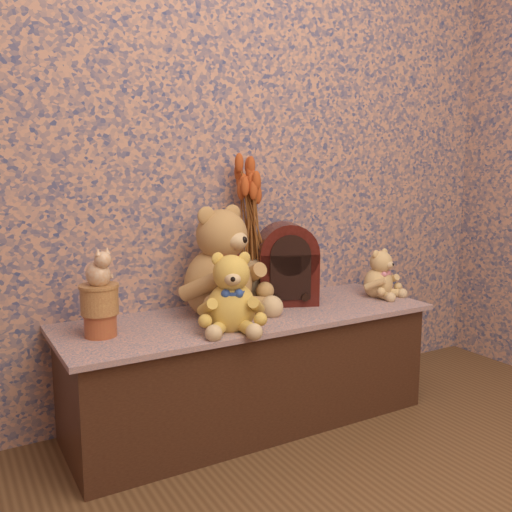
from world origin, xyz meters
The scene contains 10 objects.
display_shelf centered at (0.00, 1.25, 0.23)m, with size 1.49×0.52×0.45m, color #3B557A.
teddy_large centered at (-0.10, 1.33, 0.68)m, with size 0.36×0.43×0.46m, color #9D733D, non-canonical shape.
teddy_medium centered at (-0.16, 1.11, 0.60)m, with size 0.24×0.28×0.30m, color #B88833, non-canonical shape.
teddy_small centered at (0.65, 1.23, 0.57)m, with size 0.18×0.22×0.23m, color tan, non-canonical shape.
cathedral_radio centered at (0.23, 1.34, 0.62)m, with size 0.25×0.18×0.34m, color #390F0A, non-canonical shape.
ceramic_vase centered at (0.07, 1.39, 0.55)m, with size 0.12×0.12×0.19m, color tan.
dried_stalks centered at (0.07, 1.39, 0.87)m, with size 0.23×0.23×0.45m, color #B5481D, non-canonical shape.
biscuit_tin_lower centered at (-0.59, 1.26, 0.49)m, with size 0.11×0.11×0.08m, color #B77335.
biscuit_tin_upper centered at (-0.59, 1.26, 0.58)m, with size 0.13×0.13×0.10m, color #DAB35F.
cat_figurine centered at (-0.59, 1.26, 0.70)m, with size 0.10×0.11×0.13m, color silver, non-canonical shape.
Camera 1 is at (-1.04, -0.60, 1.03)m, focal length 38.86 mm.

